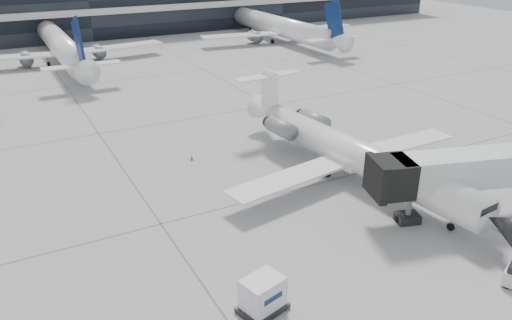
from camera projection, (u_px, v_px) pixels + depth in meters
ground at (283, 193)px, 39.18m from camera, size 220.00×220.00×0.00m
terminal at (80, 8)px, 103.16m from camera, size 170.00×22.00×10.00m
bg_jet_center at (64, 63)px, 80.01m from camera, size 32.00×40.00×9.60m
bg_jet_right at (278, 41)px, 97.26m from camera, size 32.00×40.00×9.60m
regional_jet at (351, 152)px, 40.79m from camera, size 23.16×28.93×6.68m
jet_bridge at (489, 167)px, 34.69m from camera, size 15.57×7.13×5.08m
cargo_uld at (263, 295)px, 26.38m from camera, size 2.83×2.37×2.01m
traffic_cone at (192, 157)px, 44.84m from camera, size 0.36×0.36×0.52m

